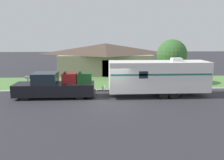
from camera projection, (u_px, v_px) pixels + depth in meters
name	position (u px, v px, depth m)	size (l,w,h in m)	color
ground_plane	(114.00, 103.00, 16.36)	(120.00, 120.00, 0.00)	#2D2D33
curb_strip	(111.00, 90.00, 20.03)	(80.00, 0.30, 0.14)	#ADADA8
lawn_strip	(109.00, 83.00, 23.61)	(80.00, 7.00, 0.03)	#568442
house_across_street	(105.00, 58.00, 30.01)	(12.94, 7.53, 4.03)	gray
pickup_truck	(55.00, 86.00, 17.68)	(6.47, 1.91, 2.10)	black
travel_trailer	(158.00, 76.00, 17.98)	(9.10, 2.26, 3.19)	black
mailbox	(28.00, 79.00, 20.29)	(0.48, 0.20, 1.29)	brown
tree_in_yard	(172.00, 54.00, 22.77)	(3.11, 3.11, 4.64)	brown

